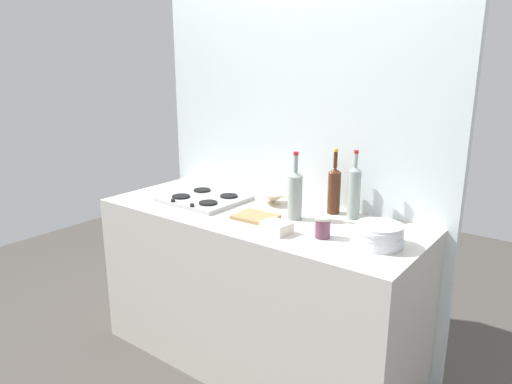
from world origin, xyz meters
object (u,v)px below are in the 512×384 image
(wine_bottle_mid_left, at_px, (295,194))
(mixing_bowl, at_px, (273,198))
(wine_bottle_mid_right, at_px, (354,192))
(condiment_jar_front, at_px, (323,227))
(plate_stack, at_px, (379,235))
(wine_bottle_leftmost, at_px, (334,190))
(cutting_board, at_px, (255,217))
(stovetop_hob, at_px, (205,199))
(butter_dish, at_px, (277,227))

(wine_bottle_mid_left, xyz_separation_m, mixing_bowl, (-0.24, 0.15, -0.10))
(wine_bottle_mid_right, height_order, mixing_bowl, wine_bottle_mid_right)
(wine_bottle_mid_right, bearing_deg, wine_bottle_mid_left, -141.36)
(mixing_bowl, relative_size, condiment_jar_front, 1.74)
(plate_stack, bearing_deg, wine_bottle_leftmost, 141.82)
(mixing_bowl, bearing_deg, plate_stack, -18.44)
(condiment_jar_front, relative_size, cutting_board, 0.47)
(plate_stack, bearing_deg, wine_bottle_mid_left, 169.13)
(wine_bottle_leftmost, distance_m, wine_bottle_mid_right, 0.13)
(mixing_bowl, distance_m, cutting_board, 0.28)
(stovetop_hob, bearing_deg, plate_stack, -2.88)
(wine_bottle_mid_left, height_order, cutting_board, wine_bottle_mid_left)
(wine_bottle_leftmost, xyz_separation_m, wine_bottle_mid_right, (0.12, -0.02, 0.01))
(butter_dish, distance_m, condiment_jar_front, 0.22)
(plate_stack, distance_m, wine_bottle_mid_left, 0.52)
(stovetop_hob, height_order, butter_dish, butter_dish)
(plate_stack, height_order, cutting_board, plate_stack)
(stovetop_hob, height_order, plate_stack, plate_stack)
(wine_bottle_mid_right, height_order, condiment_jar_front, wine_bottle_mid_right)
(stovetop_hob, bearing_deg, wine_bottle_mid_right, 15.42)
(plate_stack, height_order, mixing_bowl, plate_stack)
(wine_bottle_mid_right, bearing_deg, cutting_board, -142.44)
(wine_bottle_mid_left, bearing_deg, wine_bottle_leftmost, 61.44)
(mixing_bowl, xyz_separation_m, condiment_jar_front, (0.50, -0.30, 0.01))
(stovetop_hob, distance_m, mixing_bowl, 0.40)
(butter_dish, relative_size, condiment_jar_front, 1.32)
(plate_stack, bearing_deg, condiment_jar_front, -167.24)
(wine_bottle_leftmost, bearing_deg, wine_bottle_mid_right, -8.45)
(wine_bottle_leftmost, height_order, condiment_jar_front, wine_bottle_leftmost)
(mixing_bowl, bearing_deg, wine_bottle_leftmost, 8.93)
(wine_bottle_mid_left, relative_size, condiment_jar_front, 3.52)
(wine_bottle_leftmost, bearing_deg, plate_stack, -38.18)
(wine_bottle_mid_left, relative_size, butter_dish, 2.66)
(wine_bottle_leftmost, xyz_separation_m, butter_dish, (-0.07, -0.44, -0.11))
(stovetop_hob, relative_size, mixing_bowl, 2.47)
(wine_bottle_leftmost, xyz_separation_m, wine_bottle_mid_left, (-0.11, -0.21, 0.00))
(wine_bottle_leftmost, bearing_deg, wine_bottle_mid_left, -118.56)
(wine_bottle_leftmost, height_order, mixing_bowl, wine_bottle_leftmost)
(wine_bottle_mid_right, bearing_deg, butter_dish, -114.88)
(condiment_jar_front, bearing_deg, wine_bottle_mid_right, 92.25)
(plate_stack, height_order, butter_dish, plate_stack)
(wine_bottle_leftmost, height_order, cutting_board, wine_bottle_leftmost)
(wine_bottle_mid_left, relative_size, mixing_bowl, 2.03)
(wine_bottle_mid_right, bearing_deg, stovetop_hob, -164.58)
(stovetop_hob, distance_m, butter_dish, 0.67)
(stovetop_hob, height_order, cutting_board, stovetop_hob)
(wine_bottle_mid_left, bearing_deg, stovetop_hob, -176.10)
(cutting_board, bearing_deg, plate_stack, 2.06)
(butter_dish, height_order, condiment_jar_front, condiment_jar_front)
(wine_bottle_leftmost, height_order, wine_bottle_mid_right, wine_bottle_mid_right)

